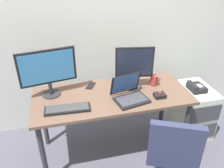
{
  "coord_description": "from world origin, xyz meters",
  "views": [
    {
      "loc": [
        -0.47,
        -1.92,
        2.01
      ],
      "look_at": [
        0.0,
        0.0,
        0.88
      ],
      "focal_mm": 37.06,
      "sensor_mm": 36.0,
      "label": 1
    }
  ],
  "objects": [
    {
      "name": "cell_phone",
      "position": [
        -0.18,
        0.22,
        0.76
      ],
      "size": [
        0.13,
        0.16,
        0.01
      ],
      "primitive_type": "cube",
      "rotation": [
        0.0,
        0.0,
        -0.51
      ],
      "color": "black",
      "rests_on": "desk"
    },
    {
      "name": "coffee_mug",
      "position": [
        0.48,
        0.08,
        0.82
      ],
      "size": [
        0.09,
        0.08,
        0.11
      ],
      "color": "#973231",
      "rests_on": "desk"
    },
    {
      "name": "banana",
      "position": [
        0.14,
        0.22,
        0.78
      ],
      "size": [
        0.18,
        0.14,
        0.04
      ],
      "primitive_type": "ellipsoid",
      "rotation": [
        0.0,
        0.0,
        2.56
      ],
      "color": "yellow",
      "rests_on": "desk"
    },
    {
      "name": "desk",
      "position": [
        0.0,
        0.0,
        0.67
      ],
      "size": [
        1.57,
        0.68,
        0.76
      ],
      "color": "brown",
      "rests_on": "ground"
    },
    {
      "name": "trackball_mouse",
      "position": [
        0.45,
        -0.16,
        0.78
      ],
      "size": [
        0.11,
        0.09,
        0.07
      ],
      "color": "black",
      "rests_on": "desk"
    },
    {
      "name": "monitor_side",
      "position": [
        0.25,
        0.08,
        1.01
      ],
      "size": [
        0.38,
        0.18,
        0.45
      ],
      "color": "#262628",
      "rests_on": "desk"
    },
    {
      "name": "keyboard",
      "position": [
        -0.46,
        -0.16,
        0.77
      ],
      "size": [
        0.42,
        0.16,
        0.03
      ],
      "color": "black",
      "rests_on": "desk"
    },
    {
      "name": "laptop",
      "position": [
        0.15,
        -0.11,
        0.81
      ],
      "size": [
        0.36,
        0.34,
        0.23
      ],
      "color": "black",
      "rests_on": "desk"
    },
    {
      "name": "desk_phone",
      "position": [
        1.02,
        0.08,
        0.65
      ],
      "size": [
        0.17,
        0.2,
        0.09
      ],
      "color": "black",
      "rests_on": "file_cabinet"
    },
    {
      "name": "monitor_main",
      "position": [
        -0.59,
        0.14,
        1.04
      ],
      "size": [
        0.54,
        0.18,
        0.48
      ],
      "color": "#262628",
      "rests_on": "desk"
    },
    {
      "name": "back_wall",
      "position": [
        0.0,
        0.69,
        1.4
      ],
      "size": [
        6.0,
        0.1,
        2.8
      ],
      "primitive_type": "cube",
      "color": "beige",
      "rests_on": "ground"
    },
    {
      "name": "file_cabinet",
      "position": [
        1.03,
        0.1,
        0.31
      ],
      "size": [
        0.42,
        0.53,
        0.61
      ],
      "color": "beige",
      "rests_on": "ground"
    },
    {
      "name": "ground_plane",
      "position": [
        0.0,
        0.0,
        0.0
      ],
      "size": [
        8.0,
        8.0,
        0.0
      ],
      "primitive_type": "plane",
      "color": "#4C4B56"
    }
  ]
}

